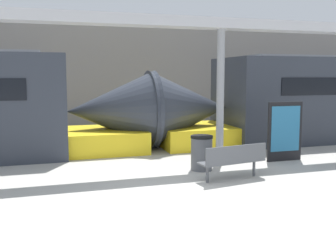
% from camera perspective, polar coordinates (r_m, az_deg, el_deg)
% --- Properties ---
extents(ground_plane, '(60.00, 60.00, 0.00)m').
position_cam_1_polar(ground_plane, '(7.43, 6.32, -13.43)').
color(ground_plane, '#B2AFA8').
extents(station_wall, '(56.00, 0.20, 5.00)m').
position_cam_1_polar(station_wall, '(18.00, -7.78, 6.13)').
color(station_wall, gray).
rests_on(station_wall, ground_plane).
extents(bench_near, '(1.72, 0.70, 0.85)m').
position_cam_1_polar(bench_near, '(9.02, 9.98, -6.62)').
color(bench_near, '#4C4F54').
rests_on(bench_near, ground_plane).
extents(trash_bin, '(0.58, 0.58, 0.91)m').
position_cam_1_polar(trash_bin, '(9.87, 5.14, -5.74)').
color(trash_bin, '#4C4F54').
rests_on(trash_bin, ground_plane).
extents(poster_board, '(1.09, 0.07, 1.72)m').
position_cam_1_polar(poster_board, '(11.30, 17.38, -2.37)').
color(poster_board, black).
rests_on(poster_board, ground_plane).
extents(support_column_near, '(0.21, 0.21, 3.74)m').
position_cam_1_polar(support_column_near, '(10.61, 7.97, 2.76)').
color(support_column_near, gray).
rests_on(support_column_near, ground_plane).
extents(canopy_beam, '(28.00, 0.60, 0.28)m').
position_cam_1_polar(canopy_beam, '(10.68, 8.13, 13.58)').
color(canopy_beam, '#B7B7BC').
rests_on(canopy_beam, support_column_near).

